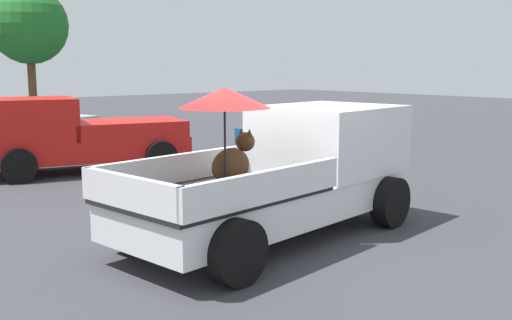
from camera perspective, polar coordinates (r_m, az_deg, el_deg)
The scene contains 6 objects.
ground_plane at distance 8.96m, azimuth 1.52°, elevation -7.45°, with size 80.00×80.00×0.00m, color #38383D.
pickup_truck_main at distance 9.07m, azimuth 3.38°, elevation -0.95°, with size 5.24×2.74×2.26m.
pickup_truck_red at distance 14.94m, azimuth -16.84°, elevation 2.25°, with size 5.10×3.12×1.80m.
parked_sedan_near at distance 17.93m, azimuth 4.26°, elevation 3.26°, with size 4.60×2.77×1.33m.
parked_sedan_far at distance 21.02m, azimuth -20.78°, elevation 3.55°, with size 4.61×2.81×1.33m.
tree_by_lot at distance 25.59m, azimuth -20.98°, elevation 11.93°, with size 3.05×3.05×5.64m.
Camera 1 is at (-5.77, -6.36, 2.54)m, focal length 41.65 mm.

